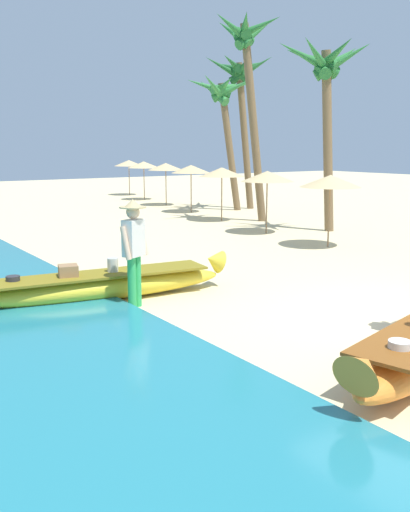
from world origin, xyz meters
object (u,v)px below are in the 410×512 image
Objects in this scene: boat_yellow_midground at (99,285)px; palm_tree_tall_inland at (247,60)px; palm_tree_mid_cluster at (223,100)px; person_vendor_hatted at (134,246)px; palm_tree_far_behind at (240,83)px; palm_tree_leaning_seaward at (325,76)px.

boat_yellow_midground is 0.71× the size of palm_tree_tall_inland.
palm_tree_mid_cluster is (1.44, 3.35, -1.03)m from palm_tree_tall_inland.
person_vendor_hatted is at bearing -137.80° from palm_tree_tall_inland.
boat_yellow_midground is at bearing -136.94° from palm_tree_far_behind.
boat_yellow_midground is 2.73× the size of person_vendor_hatted.
person_vendor_hatted is (0.32, -0.74, 0.78)m from boat_yellow_midground.
palm_tree_leaning_seaward is (0.55, -3.07, -0.79)m from palm_tree_tall_inland.
person_vendor_hatted is at bearing -134.08° from palm_tree_far_behind.
palm_tree_tall_inland reaches higher than palm_tree_mid_cluster.
palm_tree_leaning_seaward is at bearing 21.66° from boat_yellow_midground.
palm_tree_leaning_seaward reaches higher than boat_yellow_midground.
boat_yellow_midground is 10.68m from palm_tree_leaning_seaward.
palm_tree_tall_inland is 1.27× the size of palm_tree_mid_cluster.
palm_tree_leaning_seaward is (9.03, 3.59, 4.43)m from boat_yellow_midground.
palm_tree_far_behind is at bearing 55.66° from palm_tree_tall_inland.
palm_tree_far_behind is (0.95, 0.15, 0.73)m from palm_tree_mid_cluster.
palm_tree_far_behind reaches higher than palm_tree_leaning_seaward.
boat_yellow_midground is 11.98m from palm_tree_tall_inland.
palm_tree_far_behind is (10.55, 10.90, 4.15)m from person_vendor_hatted.
palm_tree_tall_inland reaches higher than palm_tree_far_behind.
palm_tree_mid_cluster is at bearing 45.24° from boat_yellow_midground.
palm_tree_mid_cluster is 1.21m from palm_tree_far_behind.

